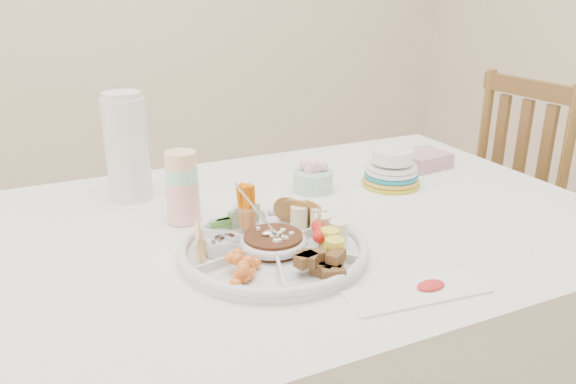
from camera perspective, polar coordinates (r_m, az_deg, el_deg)
name	(u,v)px	position (r m, az deg, el deg)	size (l,w,h in m)	color
dining_table	(290,355)	(1.51, 0.21, -16.19)	(1.52, 1.02, 0.76)	white
chair	(476,226)	(2.03, 18.55, -3.31)	(0.42, 0.42, 0.99)	brown
party_tray	(273,245)	(1.15, -1.51, -5.45)	(0.38, 0.38, 0.04)	silver
bean_dip	(273,242)	(1.14, -1.51, -5.12)	(0.12, 0.12, 0.04)	black
tortillas	(296,213)	(1.25, 0.87, -2.12)	(0.10, 0.10, 0.06)	#BB7D3C
carrot_cucumber	(238,207)	(1.23, -5.14, -1.57)	(0.11, 0.11, 0.10)	#D75F00
pita_raisins	(208,240)	(1.13, -8.10, -4.83)	(0.10, 0.10, 0.06)	tan
cherries	(245,268)	(1.03, -4.41, -7.72)	(0.11, 0.11, 0.04)	orange
granola_chunks	(315,263)	(1.05, 2.75, -7.26)	(0.11, 0.11, 0.05)	#523B17
banana_tomato	(336,225)	(1.15, 4.94, -3.41)	(0.12, 0.12, 0.10)	#FDEC69
cup_stack	(182,178)	(1.30, -10.76, 1.39)	(0.08, 0.08, 0.21)	#BCBCBC
thermos	(127,145)	(1.47, -16.06, 4.57)	(0.11, 0.11, 0.28)	silver
flower_bowl	(313,176)	(1.49, 2.58, 1.62)	(0.11, 0.11, 0.08)	#ACD7B9
napkin_stack	(423,160)	(1.73, 13.60, 3.22)	(0.13, 0.12, 0.04)	#BC8B9A
plate_stack	(392,168)	(1.55, 10.48, 2.45)	(0.16, 0.16, 0.10)	yellow
placemat	(417,292)	(1.05, 12.96, -9.87)	(0.26, 0.09, 0.01)	silver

